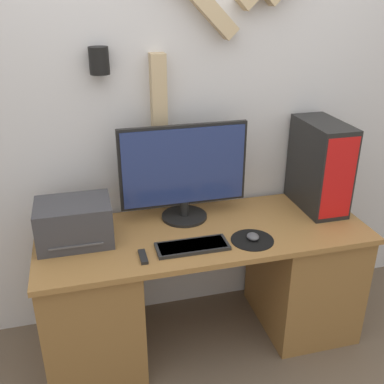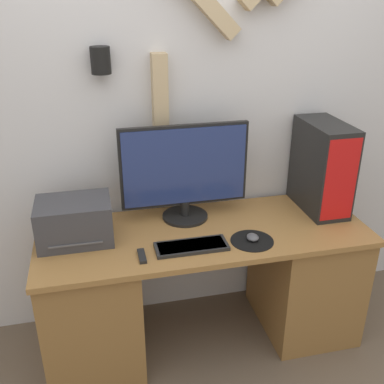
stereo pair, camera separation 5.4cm
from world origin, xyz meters
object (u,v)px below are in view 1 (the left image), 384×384
object	(u,v)px
computer_tower	(320,166)
monitor	(184,170)
keyboard	(192,246)
printer	(74,223)
remote_control	(143,257)
mouse	(253,237)

from	to	relation	value
computer_tower	monitor	bearing A→B (deg)	175.91
computer_tower	keyboard	bearing A→B (deg)	-161.61
printer	keyboard	bearing A→B (deg)	-20.95
computer_tower	remote_control	distance (m)	1.15
keyboard	remote_control	xyz separation A→B (m)	(-0.25, -0.03, -0.00)
remote_control	printer	bearing A→B (deg)	141.47
mouse	remote_control	world-z (taller)	mouse
remote_control	keyboard	bearing A→B (deg)	6.83
computer_tower	printer	xyz separation A→B (m)	(-1.39, -0.06, -0.15)
mouse	computer_tower	distance (m)	0.62
keyboard	printer	size ratio (longest dim) A/B	0.98
mouse	computer_tower	xyz separation A→B (m)	(0.51, 0.28, 0.24)
monitor	computer_tower	size ratio (longest dim) A/B	1.37
printer	remote_control	size ratio (longest dim) A/B	3.13
printer	monitor	bearing A→B (deg)	11.11
monitor	mouse	distance (m)	0.51
mouse	computer_tower	world-z (taller)	computer_tower
keyboard	computer_tower	world-z (taller)	computer_tower
monitor	keyboard	world-z (taller)	monitor
monitor	keyboard	distance (m)	0.43
printer	mouse	bearing A→B (deg)	-13.69
monitor	mouse	world-z (taller)	monitor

